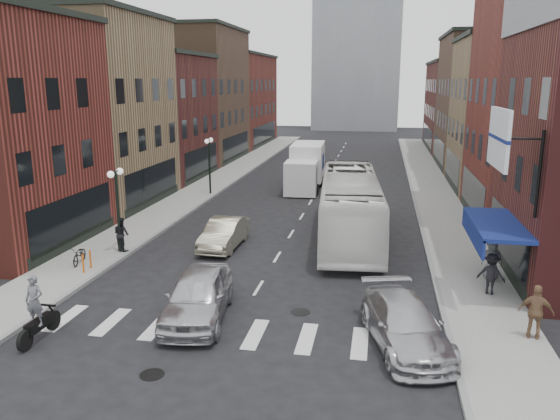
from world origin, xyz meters
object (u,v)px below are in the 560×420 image
(billboard_sign, at_px, (501,140))
(box_truck, at_px, (306,167))
(transit_bus, at_px, (350,206))
(motorcycle_rider, at_px, (36,311))
(curb_car, at_px, (405,324))
(bike_rack, at_px, (87,261))
(streetlamp_near, at_px, (117,195))
(sedan_left_near, at_px, (198,295))
(sedan_left_far, at_px, (224,234))
(ped_right_b, at_px, (536,312))
(ped_right_a, at_px, (491,274))
(streetlamp_far, at_px, (209,155))
(parked_bicycle, at_px, (80,255))
(ped_right_c, at_px, (492,259))
(ped_left_solo, at_px, (121,234))

(billboard_sign, xyz_separation_m, box_truck, (-9.55, 21.26, -4.48))
(transit_bus, bearing_deg, motorcycle_rider, -128.50)
(motorcycle_rider, xyz_separation_m, curb_car, (11.46, 1.76, -0.30))
(bike_rack, xyz_separation_m, motorcycle_rider, (1.71, -5.99, 0.48))
(streetlamp_near, distance_m, sedan_left_near, 8.83)
(sedan_left_far, distance_m, ped_right_b, 14.78)
(sedan_left_far, bearing_deg, sedan_left_near, -78.66)
(billboard_sign, xyz_separation_m, ped_right_a, (0.33, 1.20, -5.18))
(billboard_sign, height_order, streetlamp_near, billboard_sign)
(streetlamp_far, height_order, box_truck, streetlamp_far)
(bike_rack, xyz_separation_m, transit_bus, (10.73, 7.47, 1.18))
(streetlamp_far, xyz_separation_m, bike_rack, (-0.20, -16.70, -2.36))
(motorcycle_rider, distance_m, sedan_left_far, 11.11)
(motorcycle_rider, relative_size, parked_bicycle, 1.45)
(sedan_left_near, bearing_deg, transit_bus, 60.08)
(bike_rack, distance_m, transit_bus, 13.13)
(bike_rack, xyz_separation_m, parked_bicycle, (-0.80, 0.80, -0.00))
(billboard_sign, bearing_deg, ped_right_b, -67.42)
(streetlamp_far, relative_size, ped_right_c, 2.47)
(transit_bus, xyz_separation_m, ped_right_a, (5.78, -7.07, -0.78))
(streetlamp_far, bearing_deg, bike_rack, -90.69)
(motorcycle_rider, distance_m, transit_bus, 16.22)
(parked_bicycle, height_order, ped_right_c, ped_right_c)
(box_truck, relative_size, sedan_left_near, 1.56)
(bike_rack, relative_size, ped_right_a, 0.50)
(sedan_left_near, distance_m, ped_right_a, 11.03)
(box_truck, height_order, motorcycle_rider, box_truck)
(streetlamp_far, distance_m, curb_car, 24.71)
(streetlamp_far, bearing_deg, streetlamp_near, -90.00)
(sedan_left_far, distance_m, curb_car, 12.28)
(box_truck, relative_size, sedan_left_far, 1.80)
(parked_bicycle, bearing_deg, ped_left_solo, 52.50)
(streetlamp_near, bearing_deg, billboard_sign, -12.35)
(billboard_sign, relative_size, streetlamp_far, 0.90)
(bike_rack, bearing_deg, box_truck, 72.03)
(motorcycle_rider, xyz_separation_m, parked_bicycle, (-2.51, 6.79, -0.48))
(streetlamp_far, bearing_deg, billboard_sign, -47.59)
(ped_right_a, bearing_deg, bike_rack, 18.83)
(motorcycle_rider, height_order, sedan_left_far, motorcycle_rider)
(motorcycle_rider, distance_m, curb_car, 11.60)
(streetlamp_far, relative_size, motorcycle_rider, 1.87)
(streetlamp_far, distance_m, bike_rack, 16.87)
(streetlamp_far, height_order, curb_car, streetlamp_far)
(sedan_left_far, relative_size, ped_right_b, 2.44)
(sedan_left_far, relative_size, ped_right_a, 2.70)
(motorcycle_rider, relative_size, ped_left_solo, 1.34)
(sedan_left_near, relative_size, ped_right_a, 3.12)
(ped_right_b, bearing_deg, motorcycle_rider, 23.60)
(sedan_left_near, bearing_deg, streetlamp_near, 126.80)
(streetlamp_far, xyz_separation_m, ped_right_a, (16.31, -16.30, -1.96))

